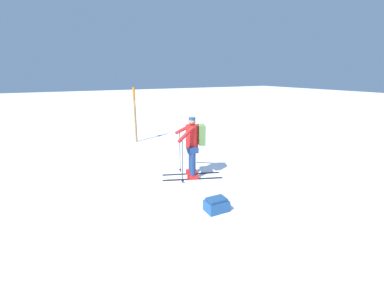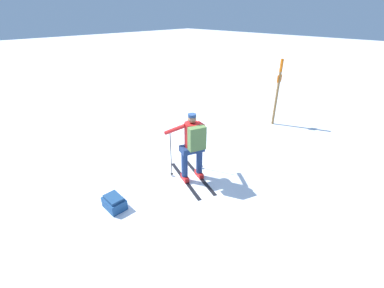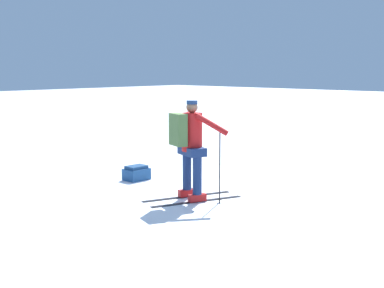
# 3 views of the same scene
# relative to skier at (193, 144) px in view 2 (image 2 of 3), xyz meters

# --- Properties ---
(ground_plane) EXTENTS (80.00, 80.00, 0.00)m
(ground_plane) POSITION_rel_skier_xyz_m (-0.61, -0.23, -0.97)
(ground_plane) COLOR white
(skier) EXTENTS (1.71, 1.15, 1.67)m
(skier) POSITION_rel_skier_xyz_m (0.00, 0.00, 0.00)
(skier) COLOR black
(skier) RESTS_ON ground_plane
(dropped_backpack) EXTENTS (0.48, 0.35, 0.29)m
(dropped_backpack) POSITION_rel_skier_xyz_m (-0.43, -1.87, -0.84)
(dropped_backpack) COLOR navy
(dropped_backpack) RESTS_ON ground_plane
(trail_marker) EXTENTS (0.10, 0.24, 2.26)m
(trail_marker) POSITION_rel_skier_xyz_m (-0.35, 4.47, 0.35)
(trail_marker) COLOR olive
(trail_marker) RESTS_ON ground_plane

